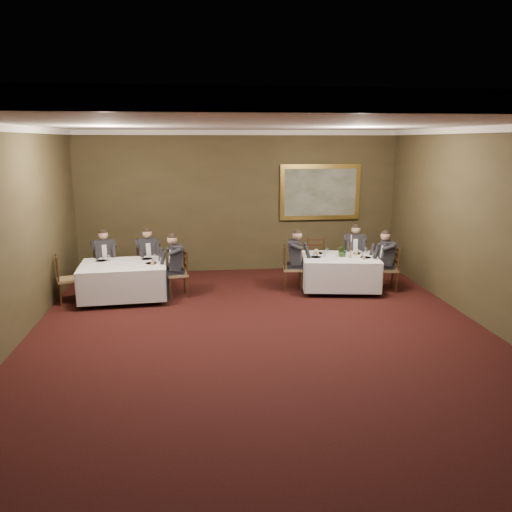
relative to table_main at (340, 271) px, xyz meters
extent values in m
plane|color=black|center=(-2.05, -2.93, -0.45)|extent=(10.00, 10.00, 0.00)
cube|color=silver|center=(-2.05, -2.93, 3.05)|extent=(8.00, 10.00, 0.10)
cube|color=#38311C|center=(-2.05, 2.07, 1.30)|extent=(8.00, 0.10, 3.50)
cube|color=#38311C|center=(-2.05, -7.93, 1.30)|extent=(8.00, 0.10, 3.50)
cube|color=#38311C|center=(1.95, -2.93, 1.30)|extent=(0.10, 10.00, 3.50)
cube|color=white|center=(-2.05, 2.02, 2.99)|extent=(8.00, 0.10, 0.12)
cube|color=white|center=(-2.05, -7.88, 2.99)|extent=(8.00, 0.10, 0.12)
cube|color=black|center=(0.00, 0.00, 0.28)|extent=(1.74, 1.41, 0.04)
cube|color=white|center=(0.00, 0.00, 0.31)|extent=(1.81, 1.48, 0.02)
cube|color=white|center=(0.00, 0.00, -0.02)|extent=(1.83, 1.50, 0.65)
cube|color=black|center=(-4.65, -0.11, 0.28)|extent=(1.76, 1.37, 0.04)
cube|color=white|center=(-4.65, -0.11, 0.31)|extent=(1.82, 1.44, 0.02)
cube|color=white|center=(-4.65, -0.11, -0.02)|extent=(1.85, 1.46, 0.65)
cube|color=olive|center=(-0.31, 0.89, 0.04)|extent=(0.47, 0.45, 0.05)
cube|color=black|center=(-0.30, 1.08, 0.28)|extent=(0.38, 0.06, 0.54)
cube|color=olive|center=(0.56, 0.76, 0.04)|extent=(0.52, 0.50, 0.05)
cube|color=black|center=(0.61, 0.95, 0.28)|extent=(0.38, 0.11, 0.54)
cube|color=black|center=(0.56, 0.76, 0.41)|extent=(0.48, 0.39, 0.55)
sphere|color=tan|center=(0.56, 0.76, 0.79)|extent=(0.25, 0.25, 0.21)
cube|color=olive|center=(-1.02, 0.16, 0.04)|extent=(0.48, 0.49, 0.05)
cube|color=black|center=(-1.21, 0.18, 0.28)|extent=(0.08, 0.38, 0.54)
cube|color=black|center=(-1.02, 0.16, 0.41)|extent=(0.37, 0.46, 0.55)
sphere|color=tan|center=(-1.02, 0.16, 0.79)|extent=(0.24, 0.24, 0.21)
cube|color=olive|center=(1.02, -0.16, 0.04)|extent=(0.47, 0.49, 0.05)
cube|color=black|center=(1.21, -0.18, 0.28)|extent=(0.08, 0.38, 0.54)
cube|color=black|center=(1.02, -0.16, 0.41)|extent=(0.36, 0.45, 0.55)
sphere|color=tan|center=(1.02, -0.16, 0.79)|extent=(0.23, 0.23, 0.21)
cube|color=olive|center=(-5.18, 0.75, 0.04)|extent=(0.54, 0.53, 0.05)
cube|color=black|center=(-5.24, 0.93, 0.28)|extent=(0.37, 0.14, 0.54)
cube|color=black|center=(-5.18, 0.75, 0.41)|extent=(0.49, 0.42, 0.55)
sphere|color=tan|center=(-5.18, 0.75, 0.79)|extent=(0.26, 0.26, 0.21)
cube|color=olive|center=(-4.24, 0.81, 0.04)|extent=(0.54, 0.53, 0.05)
cube|color=black|center=(-4.30, 0.99, 0.28)|extent=(0.37, 0.14, 0.54)
cube|color=black|center=(-4.24, 0.81, 0.41)|extent=(0.49, 0.42, 0.55)
sphere|color=tan|center=(-4.24, 0.81, 0.79)|extent=(0.26, 0.26, 0.21)
cube|color=olive|center=(-3.55, -0.04, 0.04)|extent=(0.49, 0.51, 0.05)
cube|color=black|center=(-3.37, 0.00, 0.28)|extent=(0.10, 0.38, 0.54)
cube|color=black|center=(-3.55, -0.04, 0.41)|extent=(0.38, 0.47, 0.55)
sphere|color=tan|center=(-3.55, -0.04, 0.79)|extent=(0.25, 0.25, 0.21)
cube|color=olive|center=(-5.75, -0.19, 0.04)|extent=(0.54, 0.55, 0.05)
cube|color=black|center=(-5.93, -0.25, 0.28)|extent=(0.15, 0.37, 0.54)
imported|color=#2D5926|center=(0.06, 0.02, 0.47)|extent=(0.29, 0.26, 0.31)
cylinder|color=gold|center=(0.20, -0.08, 0.33)|extent=(0.08, 0.08, 0.02)
cylinder|color=gold|center=(0.20, -0.08, 0.51)|extent=(0.02, 0.02, 0.34)
cylinder|color=white|center=(0.20, -0.08, 0.76)|extent=(0.02, 0.02, 0.15)
cylinder|color=white|center=(-0.39, 0.41, 0.32)|extent=(0.25, 0.25, 0.01)
cylinder|color=white|center=(-0.39, 0.56, 0.35)|extent=(0.08, 0.08, 0.05)
cylinder|color=white|center=(-0.22, 0.41, 0.39)|extent=(0.06, 0.06, 0.14)
cylinder|color=white|center=(-5.15, 0.22, 0.32)|extent=(0.25, 0.25, 0.01)
cylinder|color=white|center=(-5.15, 0.37, 0.35)|extent=(0.08, 0.08, 0.05)
cylinder|color=white|center=(-4.98, 0.22, 0.39)|extent=(0.06, 0.06, 0.14)
cube|color=gold|center=(0.00, 2.01, 1.53)|extent=(2.05, 0.08, 1.39)
cube|color=#3E432D|center=(0.00, 1.96, 1.53)|extent=(1.83, 0.01, 1.17)
camera|label=1|loc=(-3.07, -10.37, 2.80)|focal=35.00mm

